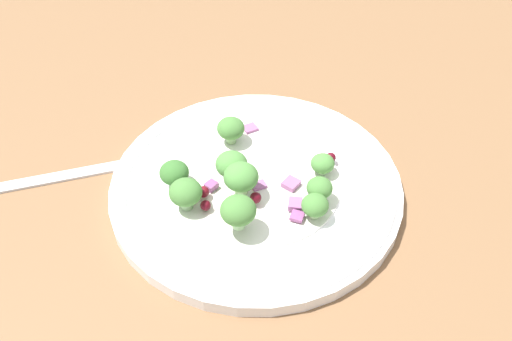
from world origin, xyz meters
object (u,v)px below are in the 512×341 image
object	(u,v)px
plate	(256,186)
broccoli_floret_1	(241,180)
broccoli_floret_2	(232,165)
broccoli_floret_0	(231,129)
fork	(76,173)

from	to	relation	value
plate	broccoli_floret_1	size ratio (longest dim) A/B	8.62
plate	broccoli_floret_2	world-z (taller)	broccoli_floret_2
plate	broccoli_floret_0	xyz separation A→B (cm)	(5.39, 1.84, 2.07)
plate	broccoli_floret_0	world-z (taller)	broccoli_floret_0
plate	broccoli_floret_1	bearing A→B (deg)	143.47
broccoli_floret_1	broccoli_floret_2	distance (cm)	2.47
broccoli_floret_1	broccoli_floret_0	bearing A→B (deg)	3.69
broccoli_floret_0	broccoli_floret_2	distance (cm)	4.92
broccoli_floret_0	broccoli_floret_2	xyz separation A→B (cm)	(-4.91, 0.21, 0.15)
broccoli_floret_1	broccoli_floret_2	world-z (taller)	broccoli_floret_1
plate	broccoli_floret_0	size ratio (longest dim) A/B	9.89
plate	broccoli_floret_2	size ratio (longest dim) A/B	9.11
plate	fork	distance (cm)	16.51
broccoli_floret_1	broccoli_floret_2	size ratio (longest dim) A/B	1.06
broccoli_floret_2	broccoli_floret_0	bearing A→B (deg)	-2.49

